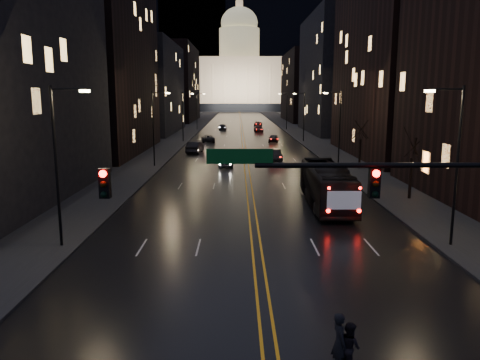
{
  "coord_description": "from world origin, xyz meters",
  "views": [
    {
      "loc": [
        -1.08,
        -15.32,
        8.5
      ],
      "look_at": [
        -0.92,
        13.09,
        3.32
      ],
      "focal_mm": 35.0,
      "sensor_mm": 36.0,
      "label": 1
    }
  ],
  "objects_px": {
    "pedestrian_a": "(339,342)",
    "receding_car_a": "(275,155)",
    "bus": "(327,185)",
    "traffic_signal": "(445,197)",
    "pedestrian_b": "(349,346)",
    "oncoming_car_a": "(225,162)",
    "oncoming_car_b": "(195,147)"
  },
  "relations": [
    {
      "from": "traffic_signal",
      "to": "pedestrian_b",
      "type": "height_order",
      "value": "traffic_signal"
    },
    {
      "from": "oncoming_car_a",
      "to": "oncoming_car_b",
      "type": "xyz_separation_m",
      "value": [
        -4.86,
        13.82,
        0.16
      ]
    },
    {
      "from": "receding_car_a",
      "to": "pedestrian_b",
      "type": "xyz_separation_m",
      "value": [
        -1.44,
        -47.53,
        0.09
      ]
    },
    {
      "from": "bus",
      "to": "pedestrian_a",
      "type": "relative_size",
      "value": 6.03
    },
    {
      "from": "pedestrian_a",
      "to": "receding_car_a",
      "type": "bearing_deg",
      "value": -11.28
    },
    {
      "from": "bus",
      "to": "pedestrian_b",
      "type": "distance_m",
      "value": 22.33
    },
    {
      "from": "receding_car_a",
      "to": "pedestrian_b",
      "type": "bearing_deg",
      "value": -94.37
    },
    {
      "from": "pedestrian_b",
      "to": "pedestrian_a",
      "type": "bearing_deg",
      "value": 61.48
    },
    {
      "from": "pedestrian_a",
      "to": "oncoming_car_b",
      "type": "bearing_deg",
      "value": 0.5
    },
    {
      "from": "bus",
      "to": "receding_car_a",
      "type": "relative_size",
      "value": 2.63
    },
    {
      "from": "traffic_signal",
      "to": "bus",
      "type": "height_order",
      "value": "traffic_signal"
    },
    {
      "from": "bus",
      "to": "receding_car_a",
      "type": "distance_m",
      "value": 25.57
    },
    {
      "from": "oncoming_car_b",
      "to": "pedestrian_b",
      "type": "xyz_separation_m",
      "value": [
        9.76,
        -55.43,
        -0.04
      ]
    },
    {
      "from": "oncoming_car_b",
      "to": "receding_car_a",
      "type": "height_order",
      "value": "oncoming_car_b"
    },
    {
      "from": "bus",
      "to": "receding_car_a",
      "type": "height_order",
      "value": "bus"
    },
    {
      "from": "receding_car_a",
      "to": "pedestrian_a",
      "type": "distance_m",
      "value": 47.56
    },
    {
      "from": "oncoming_car_b",
      "to": "receding_car_a",
      "type": "bearing_deg",
      "value": 150.95
    },
    {
      "from": "oncoming_car_b",
      "to": "pedestrian_b",
      "type": "height_order",
      "value": "oncoming_car_b"
    },
    {
      "from": "oncoming_car_a",
      "to": "pedestrian_a",
      "type": "relative_size",
      "value": 2.12
    },
    {
      "from": "oncoming_car_a",
      "to": "receding_car_a",
      "type": "relative_size",
      "value": 0.92
    },
    {
      "from": "receding_car_a",
      "to": "oncoming_car_a",
      "type": "bearing_deg",
      "value": -139.58
    },
    {
      "from": "bus",
      "to": "pedestrian_b",
      "type": "relative_size",
      "value": 7.15
    },
    {
      "from": "oncoming_car_a",
      "to": "oncoming_car_b",
      "type": "height_order",
      "value": "oncoming_car_b"
    },
    {
      "from": "oncoming_car_a",
      "to": "receding_car_a",
      "type": "height_order",
      "value": "receding_car_a"
    },
    {
      "from": "bus",
      "to": "oncoming_car_b",
      "type": "height_order",
      "value": "bus"
    },
    {
      "from": "oncoming_car_a",
      "to": "pedestrian_a",
      "type": "distance_m",
      "value": 41.86
    },
    {
      "from": "traffic_signal",
      "to": "oncoming_car_b",
      "type": "bearing_deg",
      "value": 103.95
    },
    {
      "from": "oncoming_car_b",
      "to": "pedestrian_a",
      "type": "bearing_deg",
      "value": 105.83
    },
    {
      "from": "pedestrian_a",
      "to": "traffic_signal",
      "type": "bearing_deg",
      "value": -71.63
    },
    {
      "from": "traffic_signal",
      "to": "pedestrian_b",
      "type": "bearing_deg",
      "value": -150.41
    },
    {
      "from": "oncoming_car_a",
      "to": "pedestrian_b",
      "type": "distance_m",
      "value": 41.9
    },
    {
      "from": "bus",
      "to": "receding_car_a",
      "type": "bearing_deg",
      "value": 95.67
    }
  ]
}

